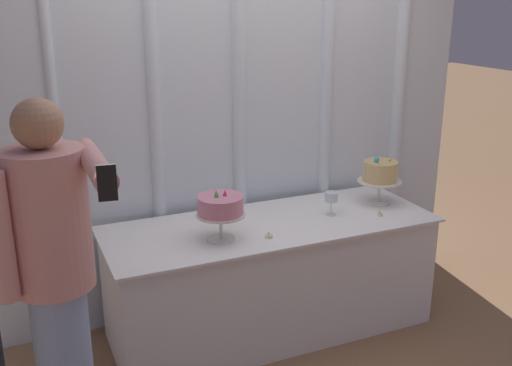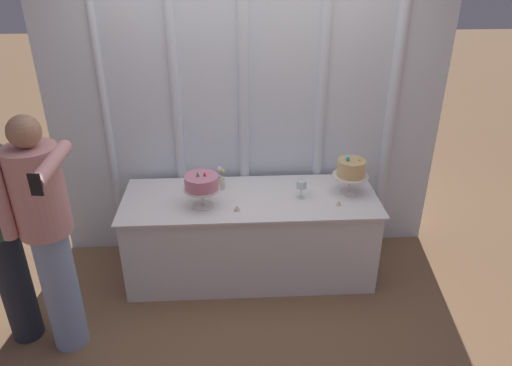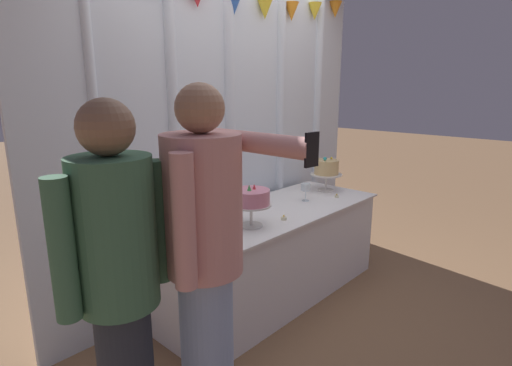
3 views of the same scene
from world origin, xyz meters
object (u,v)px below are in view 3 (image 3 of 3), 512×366
cake_display_nearright (326,169)px  guest_man_pink_jacket (120,296)px  flower_vase (235,203)px  tealight_far_left (284,218)px  cake_table (272,254)px  guest_man_dark_suit (206,268)px  wine_glass (306,188)px  cake_display_nearleft (251,199)px  tealight_near_left (337,196)px

cake_display_nearright → guest_man_pink_jacket: guest_man_pink_jacket is taller
flower_vase → tealight_far_left: size_ratio=4.36×
flower_vase → cake_table: bearing=-34.7°
tealight_far_left → guest_man_pink_jacket: 1.60m
cake_display_nearright → flower_vase: (-1.04, 0.14, -0.12)m
tealight_far_left → guest_man_dark_suit: 1.32m
tealight_far_left → guest_man_dark_suit: bearing=-155.6°
cake_display_nearright → wine_glass: cake_display_nearright is taller
guest_man_pink_jacket → guest_man_dark_suit: bearing=-15.9°
cake_table → cake_display_nearleft: (-0.37, -0.12, 0.56)m
tealight_far_left → guest_man_dark_suit: guest_man_dark_suit is taller
wine_glass → guest_man_dark_suit: size_ratio=0.09×
cake_display_nearleft → cake_display_nearright: size_ratio=0.94×
cake_display_nearleft → flower_vase: bearing=66.1°
wine_glass → guest_man_dark_suit: guest_man_dark_suit is taller
tealight_far_left → cake_table: bearing=61.7°
cake_display_nearleft → flower_vase: 0.34m
wine_glass → tealight_near_left: 0.32m
cake_table → tealight_far_left: tealight_far_left is taller
tealight_far_left → tealight_near_left: bearing=2.8°
guest_man_dark_suit → cake_table: bearing=29.7°
guest_man_pink_jacket → guest_man_dark_suit: 0.35m
cake_table → tealight_far_left: size_ratio=46.23×
cake_display_nearright → guest_man_dark_suit: guest_man_dark_suit is taller
cake_display_nearright → guest_man_pink_jacket: size_ratio=0.20×
cake_display_nearright → tealight_far_left: size_ratio=7.34×
wine_glass → flower_vase: bearing=163.1°
cake_display_nearright → tealight_near_left: 0.30m
cake_display_nearright → guest_man_pink_jacket: bearing=-164.5°
tealight_near_left → cake_display_nearleft: bearing=177.7°
cake_table → guest_man_dark_suit: (-1.30, -0.74, 0.57)m
flower_vase → guest_man_pink_jacket: 1.62m
tealight_near_left → tealight_far_left: bearing=-177.2°
wine_glass → guest_man_dark_suit: (-1.70, -0.71, 0.10)m
cake_display_nearright → wine_glass: (-0.40, -0.06, -0.09)m
guest_man_pink_jacket → cake_display_nearleft: bearing=22.4°
wine_glass → flower_vase: (-0.64, 0.19, -0.03)m
cake_table → wine_glass: wine_glass is taller
cake_display_nearleft → guest_man_pink_jacket: size_ratio=0.19×
tealight_near_left → guest_man_dark_suit: (-1.97, -0.58, 0.20)m
cake_table → flower_vase: flower_vase is taller
guest_man_pink_jacket → wine_glass: bearing=16.9°
tealight_far_left → cake_display_nearleft: bearing=163.0°
tealight_far_left → guest_man_dark_suit: size_ratio=0.03×
cake_display_nearleft → tealight_far_left: (0.26, -0.08, -0.19)m
cake_table → cake_display_nearright: cake_display_nearright is taller
cake_display_nearleft → tealight_near_left: size_ratio=8.05×
tealight_near_left → guest_man_pink_jacket: guest_man_pink_jacket is taller
flower_vase → wine_glass: bearing=-16.9°
cake_table → cake_display_nearright: size_ratio=6.30×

